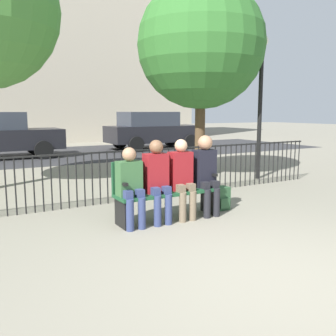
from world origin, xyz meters
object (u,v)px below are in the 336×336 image
(seated_person_3, at_px, (206,170))
(parked_car_0, at_px, (153,130))
(seated_person_0, at_px, (131,183))
(tree_1, at_px, (201,45))
(park_bench, at_px, (165,187))
(backpack, at_px, (220,198))
(seated_person_1, at_px, (157,177))
(lamp_post, at_px, (261,84))
(seated_person_2, at_px, (182,175))

(seated_person_3, relative_size, parked_car_0, 0.30)
(seated_person_0, distance_m, tree_1, 4.97)
(seated_person_3, xyz_separation_m, parked_car_0, (4.17, 9.86, 0.12))
(seated_person_0, bearing_deg, park_bench, 11.59)
(backpack, relative_size, parked_car_0, 0.09)
(tree_1, relative_size, parked_car_0, 1.13)
(seated_person_3, bearing_deg, parked_car_0, 67.09)
(seated_person_1, bearing_deg, lamp_post, 27.49)
(seated_person_2, bearing_deg, seated_person_1, 179.96)
(seated_person_2, height_order, backpack, seated_person_2)
(seated_person_1, bearing_deg, seated_person_3, 0.13)
(tree_1, distance_m, lamp_post, 1.70)
(park_bench, distance_m, backpack, 1.10)
(seated_person_0, distance_m, backpack, 1.76)
(seated_person_0, bearing_deg, parked_car_0, 61.00)
(seated_person_3, bearing_deg, lamp_post, 33.85)
(park_bench, relative_size, parked_car_0, 0.39)
(seated_person_2, xyz_separation_m, lamp_post, (3.45, 2.02, 1.60))
(seated_person_2, height_order, tree_1, tree_1)
(park_bench, xyz_separation_m, lamp_post, (3.67, 1.89, 1.79))
(seated_person_1, height_order, parked_car_0, parked_car_0)
(backpack, bearing_deg, lamp_post, 36.04)
(seated_person_1, height_order, backpack, seated_person_1)
(park_bench, xyz_separation_m, seated_person_3, (0.66, -0.12, 0.23))
(park_bench, height_order, parked_car_0, parked_car_0)
(park_bench, height_order, lamp_post, lamp_post)
(seated_person_1, bearing_deg, backpack, 5.42)
(seated_person_0, relative_size, lamp_post, 0.33)
(tree_1, bearing_deg, seated_person_3, -122.88)
(seated_person_1, height_order, tree_1, tree_1)
(seated_person_1, height_order, seated_person_3, seated_person_3)
(park_bench, bearing_deg, seated_person_1, -148.95)
(seated_person_3, height_order, tree_1, tree_1)
(park_bench, xyz_separation_m, seated_person_1, (-0.21, -0.13, 0.20))
(seated_person_3, relative_size, lamp_post, 0.37)
(backpack, bearing_deg, seated_person_3, -163.41)
(seated_person_0, distance_m, seated_person_3, 1.31)
(seated_person_0, height_order, tree_1, tree_1)
(seated_person_0, xyz_separation_m, tree_1, (3.15, 2.86, 2.56))
(seated_person_1, distance_m, parked_car_0, 11.08)
(park_bench, xyz_separation_m, seated_person_0, (-0.64, -0.13, 0.15))
(seated_person_1, xyz_separation_m, seated_person_3, (0.87, 0.00, 0.03))
(park_bench, xyz_separation_m, seated_person_2, (0.22, -0.13, 0.19))
(seated_person_0, xyz_separation_m, seated_person_2, (0.86, 0.00, 0.04))
(seated_person_1, bearing_deg, parked_car_0, 62.94)
(seated_person_2, xyz_separation_m, seated_person_3, (0.45, 0.00, 0.04))
(park_bench, height_order, seated_person_1, seated_person_1)
(backpack, bearing_deg, park_bench, 179.69)
(seated_person_0, height_order, seated_person_3, seated_person_3)
(seated_person_1, relative_size, tree_1, 0.26)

